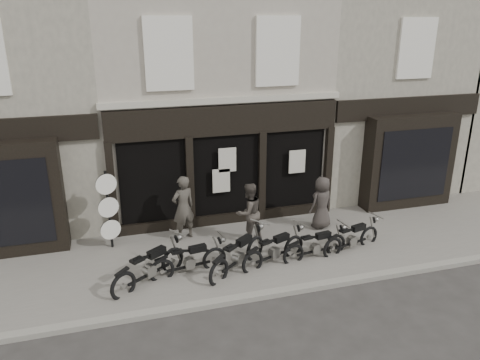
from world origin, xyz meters
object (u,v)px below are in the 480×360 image
object	(u,v)px
motorcycle_3	(274,252)
motorcycle_1	(190,262)
motorcycle_4	(316,248)
advert_sign_post	(109,213)
man_centre	(249,212)
motorcycle_0	(150,270)
motorcycle_2	(238,257)
motorcycle_5	(352,240)
man_left	(183,208)
man_right	(322,203)

from	to	relation	value
motorcycle_3	motorcycle_1	bearing A→B (deg)	156.74
motorcycle_4	advert_sign_post	distance (m)	5.83
motorcycle_4	man_centre	bearing A→B (deg)	126.35
motorcycle_4	motorcycle_0	bearing A→B (deg)	171.32
motorcycle_3	advert_sign_post	distance (m)	4.73
motorcycle_1	motorcycle_2	xyz separation A→B (m)	(1.26, -0.15, 0.04)
motorcycle_5	man_centre	xyz separation A→B (m)	(-2.65, 1.34, 0.62)
motorcycle_3	motorcycle_5	world-z (taller)	motorcycle_3
motorcycle_0	man_left	size ratio (longest dim) A/B	1.03
motorcycle_5	man_right	distance (m)	1.67
motorcycle_5	man_left	bearing A→B (deg)	141.00
motorcycle_2	man_left	xyz separation A→B (m)	(-1.06, 2.14, 0.66)
motorcycle_0	man_left	xyz separation A→B (m)	(1.23, 2.14, 0.66)
man_centre	man_right	bearing A→B (deg)	164.19
motorcycle_0	motorcycle_2	distance (m)	2.29
motorcycle_5	man_left	xyz separation A→B (m)	(-4.46, 2.00, 0.71)
motorcycle_0	motorcycle_1	distance (m)	1.04
motorcycle_0	man_centre	xyz separation A→B (m)	(3.03, 1.48, 0.57)
motorcycle_4	man_left	xyz separation A→B (m)	(-3.28, 2.13, 0.71)
motorcycle_4	man_centre	distance (m)	2.17
motorcycle_5	man_centre	world-z (taller)	man_centre
motorcycle_2	motorcycle_3	distance (m)	1.03
motorcycle_4	man_left	size ratio (longest dim) A/B	1.03
motorcycle_0	motorcycle_5	world-z (taller)	motorcycle_0
motorcycle_3	motorcycle_5	distance (m)	2.37
motorcycle_0	motorcycle_1	world-z (taller)	motorcycle_0
advert_sign_post	motorcycle_0	bearing A→B (deg)	-85.64
motorcycle_4	advert_sign_post	size ratio (longest dim) A/B	0.83
motorcycle_0	motorcycle_1	bearing A→B (deg)	-26.01
motorcycle_5	man_left	world-z (taller)	man_left
motorcycle_3	motorcycle_5	bearing A→B (deg)	-18.84
man_centre	advert_sign_post	size ratio (longest dim) A/B	0.73
man_left	motorcycle_5	bearing A→B (deg)	135.70
motorcycle_1	advert_sign_post	bearing A→B (deg)	124.56
motorcycle_1	motorcycle_5	distance (m)	4.66
motorcycle_1	motorcycle_2	bearing A→B (deg)	-16.03
motorcycle_3	motorcycle_4	world-z (taller)	motorcycle_3
motorcycle_4	motorcycle_1	bearing A→B (deg)	168.89
motorcycle_1	man_left	world-z (taller)	man_left
motorcycle_3	man_left	size ratio (longest dim) A/B	1.04
motorcycle_1	motorcycle_4	size ratio (longest dim) A/B	1.04
man_left	motorcycle_4	bearing A→B (deg)	126.89
motorcycle_4	advert_sign_post	xyz separation A→B (m)	(-5.37, 2.12, 0.79)
motorcycle_4	advert_sign_post	bearing A→B (deg)	149.66
motorcycle_1	man_centre	bearing A→B (deg)	24.47
man_left	motorcycle_1	bearing A→B (deg)	64.11
motorcycle_0	advert_sign_post	world-z (taller)	advert_sign_post
man_left	man_centre	bearing A→B (deg)	139.76
motorcycle_0	advert_sign_post	distance (m)	2.41
motorcycle_1	motorcycle_4	world-z (taller)	motorcycle_1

